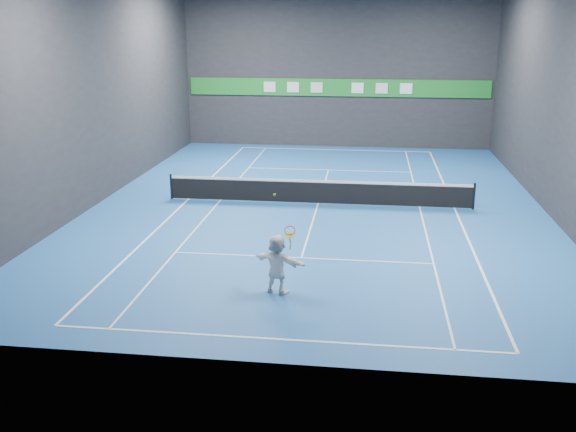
# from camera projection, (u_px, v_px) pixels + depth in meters

# --- Properties ---
(ground) EXTENTS (26.00, 26.00, 0.00)m
(ground) POSITION_uv_depth(u_px,v_px,m) (318.00, 204.00, 26.35)
(ground) COLOR #1C559C
(ground) RESTS_ON ground
(wall_back) EXTENTS (18.00, 0.10, 9.00)m
(wall_back) POSITION_uv_depth(u_px,v_px,m) (337.00, 70.00, 37.40)
(wall_back) COLOR #252528
(wall_back) RESTS_ON ground
(wall_front) EXTENTS (18.00, 0.10, 9.00)m
(wall_front) POSITION_uv_depth(u_px,v_px,m) (267.00, 161.00, 12.70)
(wall_front) COLOR #252528
(wall_front) RESTS_ON ground
(wall_left) EXTENTS (0.10, 26.00, 9.00)m
(wall_left) POSITION_uv_depth(u_px,v_px,m) (100.00, 90.00, 26.15)
(wall_left) COLOR #252528
(wall_left) RESTS_ON ground
(wall_right) EXTENTS (0.10, 26.00, 9.00)m
(wall_right) POSITION_uv_depth(u_px,v_px,m) (560.00, 96.00, 23.95)
(wall_right) COLOR #252528
(wall_right) RESTS_ON ground
(baseline_near) EXTENTS (10.98, 0.08, 0.01)m
(baseline_near) POSITION_uv_depth(u_px,v_px,m) (276.00, 339.00, 15.05)
(baseline_near) COLOR white
(baseline_near) RESTS_ON ground
(baseline_far) EXTENTS (10.98, 0.08, 0.01)m
(baseline_far) POSITION_uv_depth(u_px,v_px,m) (335.00, 150.00, 37.64)
(baseline_far) COLOR white
(baseline_far) RESTS_ON ground
(sideline_doubles_left) EXTENTS (0.08, 23.78, 0.01)m
(sideline_doubles_left) POSITION_uv_depth(u_px,v_px,m) (188.00, 199.00, 27.01)
(sideline_doubles_left) COLOR white
(sideline_doubles_left) RESTS_ON ground
(sideline_doubles_right) EXTENTS (0.08, 23.78, 0.01)m
(sideline_doubles_right) POSITION_uv_depth(u_px,v_px,m) (455.00, 208.00, 25.68)
(sideline_doubles_right) COLOR white
(sideline_doubles_right) RESTS_ON ground
(sideline_singles_left) EXTENTS (0.06, 23.78, 0.01)m
(sideline_singles_left) POSITION_uv_depth(u_px,v_px,m) (220.00, 200.00, 26.85)
(sideline_singles_left) COLOR white
(sideline_singles_left) RESTS_ON ground
(sideline_singles_right) EXTENTS (0.06, 23.78, 0.01)m
(sideline_singles_right) POSITION_uv_depth(u_px,v_px,m) (420.00, 207.00, 25.84)
(sideline_singles_right) COLOR white
(sideline_singles_right) RESTS_ON ground
(service_line_near) EXTENTS (8.23, 0.06, 0.01)m
(service_line_near) POSITION_uv_depth(u_px,v_px,m) (301.00, 258.00, 20.27)
(service_line_near) COLOR white
(service_line_near) RESTS_ON ground
(service_line_far) EXTENTS (8.23, 0.06, 0.01)m
(service_line_far) POSITION_uv_depth(u_px,v_px,m) (328.00, 170.00, 32.42)
(service_line_far) COLOR white
(service_line_far) RESTS_ON ground
(center_service_line) EXTENTS (0.06, 12.80, 0.01)m
(center_service_line) POSITION_uv_depth(u_px,v_px,m) (318.00, 204.00, 26.35)
(center_service_line) COLOR white
(center_service_line) RESTS_ON ground
(player) EXTENTS (1.61, 1.05, 1.66)m
(player) POSITION_uv_depth(u_px,v_px,m) (277.00, 264.00, 17.45)
(player) COLOR white
(player) RESTS_ON ground
(tennis_ball) EXTENTS (0.07, 0.07, 0.07)m
(tennis_ball) POSITION_uv_depth(u_px,v_px,m) (274.00, 195.00, 17.04)
(tennis_ball) COLOR #B9D523
(tennis_ball) RESTS_ON player
(tennis_net) EXTENTS (12.50, 0.10, 1.07)m
(tennis_net) POSITION_uv_depth(u_px,v_px,m) (318.00, 191.00, 26.19)
(tennis_net) COLOR black
(tennis_net) RESTS_ON ground
(sponsor_banner) EXTENTS (17.64, 0.11, 1.00)m
(sponsor_banner) POSITION_uv_depth(u_px,v_px,m) (337.00, 88.00, 37.62)
(sponsor_banner) COLOR #1C8229
(sponsor_banner) RESTS_ON wall_back
(tennis_racket) EXTENTS (0.41, 0.33, 0.71)m
(tennis_racket) POSITION_uv_depth(u_px,v_px,m) (290.00, 233.00, 17.20)
(tennis_racket) COLOR red
(tennis_racket) RESTS_ON player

